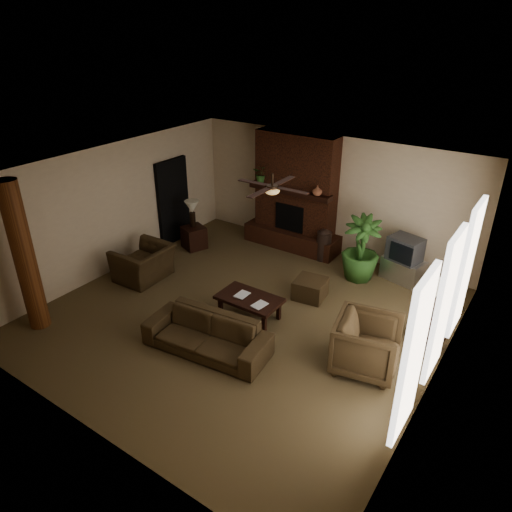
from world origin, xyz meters
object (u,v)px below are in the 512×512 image
Objects in this scene: armchair_left at (143,258)px; coffee_table at (249,300)px; side_table_right at (430,327)px; side_table_left at (194,237)px; lamp_right at (437,292)px; armchair_right at (367,342)px; sofa at (207,329)px; floor_plant at (359,262)px; floor_vase at (324,243)px; ottoman at (310,289)px; tv_stand at (403,269)px; log_column at (24,258)px; lamp_left at (192,209)px.

armchair_left is 2.75m from coffee_table.
side_table_right is (5.78, 1.24, -0.22)m from armchair_left.
lamp_right reaches higher than side_table_left.
armchair_right is 0.84× the size of coffee_table.
sofa is 1.51× the size of floor_plant.
armchair_left is at bearing -132.99° from floor_vase.
coffee_table is 1.43m from ottoman.
armchair_right reaches higher than ottoman.
floor_vase is (-2.33, 3.09, -0.07)m from armchair_right.
ottoman is at bearing 109.32° from armchair_left.
tv_stand is at bearing 120.53° from lamp_right.
log_column is at bearing -10.27° from armchair_left.
ottoman is 1.40m from floor_plant.
lamp_left is at bearing 127.61° from sofa.
coffee_table is at bearing -30.91° from side_table_left.
log_column reaches higher than floor_plant.
armchair_left is at bearing -85.84° from side_table_left.
lamp_right is (5.91, -0.56, 0.73)m from side_table_left.
tv_stand is (-0.47, 3.19, -0.26)m from armchair_right.
ottoman is 0.42× the size of floor_plant.
armchair_right reaches higher than side_table_left.
ottoman is (-1.78, 1.42, -0.31)m from armchair_right.
coffee_table is at bearing 88.88° from armchair_left.
tv_stand is 1.10× the size of floor_vase.
lamp_left is (-0.19, 1.84, 0.51)m from armchair_left.
lamp_right is (5.96, -0.61, 0.00)m from lamp_left.
floor_vase is 3.46m from side_table_right.
lamp_right reaches higher than armchair_left.
lamp_left reaches higher than ottoman.
log_column reaches higher than coffee_table.
log_column reaches higher than lamp_right.
side_table_left is (-4.80, -1.32, 0.03)m from tv_stand.
armchair_right reaches higher than floor_vase.
floor_plant is (1.04, -0.37, -0.03)m from floor_vase.
lamp_left and lamp_right have the same top height.
ottoman is at bearing 177.72° from side_table_right.
side_table_right is (0.64, 1.33, -0.23)m from armchair_right.
log_column is 6.57m from floor_plant.
lamp_left is 5.99m from lamp_right.
lamp_right reaches higher than floor_vase.
lamp_right is (0.00, -0.02, 0.73)m from side_table_right.
coffee_table is 1.85× the size of lamp_left.
log_column is 5.09× the size of side_table_left.
floor_vase is at bearing -163.35° from tv_stand.
ottoman is at bearing -7.27° from side_table_left.
ottoman is 0.92× the size of lamp_right.
armchair_left is (-2.73, 1.17, 0.07)m from sofa.
side_table_right is at bearing -30.71° from floor_vase.
armchair_left is at bearing -84.24° from lamp_left.
ottoman is at bearing -112.85° from tv_stand.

